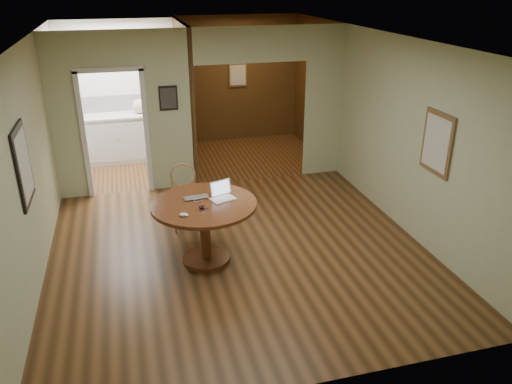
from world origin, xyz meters
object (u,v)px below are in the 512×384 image
object	(u,v)px
dining_table	(204,218)
closed_laptop	(197,199)
open_laptop	(222,193)
chair	(184,193)

from	to	relation	value
dining_table	closed_laptop	bearing A→B (deg)	122.72
dining_table	closed_laptop	world-z (taller)	closed_laptop
open_laptop	closed_laptop	distance (m)	0.32
dining_table	chair	xyz separation A→B (m)	(-0.13, 1.04, -0.08)
dining_table	chair	world-z (taller)	chair
dining_table	chair	distance (m)	1.05
dining_table	closed_laptop	xyz separation A→B (m)	(-0.07, 0.11, 0.23)
dining_table	open_laptop	xyz separation A→B (m)	(0.25, 0.10, 0.28)
chair	closed_laptop	bearing A→B (deg)	-79.51
chair	closed_laptop	distance (m)	0.99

